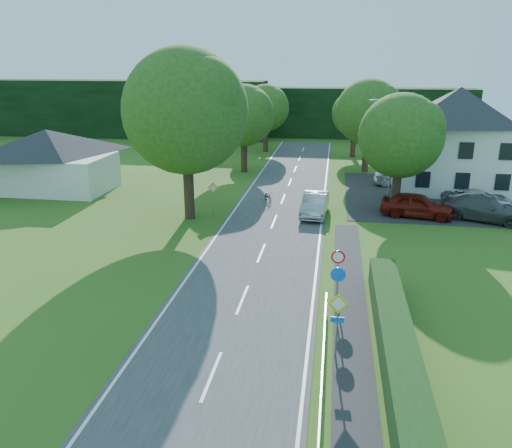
% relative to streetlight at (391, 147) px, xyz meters
% --- Properties ---
extents(road, '(7.00, 80.00, 0.04)m').
position_rel_streetlight_xyz_m(road, '(-8.06, -10.00, -4.44)').
color(road, '#393A3C').
rests_on(road, ground).
extents(parking_pad, '(14.00, 16.00, 0.04)m').
position_rel_streetlight_xyz_m(parking_pad, '(3.94, 3.00, -4.44)').
color(parking_pad, '#252527').
rests_on(parking_pad, ground).
extents(line_edge_left, '(0.12, 80.00, 0.01)m').
position_rel_streetlight_xyz_m(line_edge_left, '(-11.31, -10.00, -4.42)').
color(line_edge_left, white).
rests_on(line_edge_left, road).
extents(line_edge_right, '(0.12, 80.00, 0.01)m').
position_rel_streetlight_xyz_m(line_edge_right, '(-4.81, -10.00, -4.42)').
color(line_edge_right, white).
rests_on(line_edge_right, road).
extents(line_centre, '(0.12, 80.00, 0.01)m').
position_rel_streetlight_xyz_m(line_centre, '(-8.06, -10.00, -4.42)').
color(line_centre, white).
rests_on(line_centre, road).
extents(tree_main, '(9.40, 9.40, 11.64)m').
position_rel_streetlight_xyz_m(tree_main, '(-14.06, -6.00, 1.36)').
color(tree_main, '#224D17').
rests_on(tree_main, ground).
extents(tree_left_far, '(7.00, 7.00, 8.58)m').
position_rel_streetlight_xyz_m(tree_left_far, '(-13.06, 10.00, -0.17)').
color(tree_left_far, '#224D17').
rests_on(tree_left_far, ground).
extents(tree_right_far, '(7.40, 7.40, 9.09)m').
position_rel_streetlight_xyz_m(tree_right_far, '(-1.06, 12.00, 0.08)').
color(tree_right_far, '#224D17').
rests_on(tree_right_far, ground).
extents(tree_left_back, '(6.60, 6.60, 8.07)m').
position_rel_streetlight_xyz_m(tree_left_back, '(-12.56, 22.00, -0.43)').
color(tree_left_back, '#224D17').
rests_on(tree_left_back, ground).
extents(tree_right_back, '(6.20, 6.20, 7.56)m').
position_rel_streetlight_xyz_m(tree_right_back, '(-2.06, 20.00, -0.68)').
color(tree_right_back, '#224D17').
rests_on(tree_right_back, ground).
extents(tree_right_mid, '(7.00, 7.00, 8.58)m').
position_rel_streetlight_xyz_m(tree_right_mid, '(0.44, -2.00, -0.17)').
color(tree_right_mid, '#224D17').
rests_on(tree_right_mid, ground).
extents(treeline_left, '(44.00, 6.00, 8.00)m').
position_rel_streetlight_xyz_m(treeline_left, '(-36.06, 32.00, -0.46)').
color(treeline_left, black).
rests_on(treeline_left, ground).
extents(treeline_right, '(30.00, 5.00, 7.00)m').
position_rel_streetlight_xyz_m(treeline_right, '(-0.06, 36.00, -0.96)').
color(treeline_right, black).
rests_on(treeline_right, ground).
extents(bungalow_left, '(11.00, 6.50, 5.20)m').
position_rel_streetlight_xyz_m(bungalow_left, '(-28.06, 0.00, -1.75)').
color(bungalow_left, silver).
rests_on(bungalow_left, ground).
extents(house_white, '(10.60, 8.40, 8.60)m').
position_rel_streetlight_xyz_m(house_white, '(5.94, 6.00, -0.06)').
color(house_white, white).
rests_on(house_white, ground).
extents(streetlight, '(2.03, 0.18, 8.00)m').
position_rel_streetlight_xyz_m(streetlight, '(0.00, 0.00, 0.00)').
color(streetlight, gray).
rests_on(streetlight, ground).
extents(sign_priority_right, '(0.78, 0.09, 2.59)m').
position_rel_streetlight_xyz_m(sign_priority_right, '(-3.76, -22.02, -2.67)').
color(sign_priority_right, gray).
rests_on(sign_priority_right, ground).
extents(sign_roundabout, '(0.64, 0.08, 2.37)m').
position_rel_streetlight_xyz_m(sign_roundabout, '(-3.76, -19.02, -2.79)').
color(sign_roundabout, gray).
rests_on(sign_roundabout, ground).
extents(sign_speed_limit, '(0.64, 0.11, 2.37)m').
position_rel_streetlight_xyz_m(sign_speed_limit, '(-3.76, -17.03, -2.70)').
color(sign_speed_limit, gray).
rests_on(sign_speed_limit, ground).
extents(sign_priority_left, '(0.78, 0.09, 2.44)m').
position_rel_streetlight_xyz_m(sign_priority_left, '(-12.56, -5.02, -2.75)').
color(sign_priority_left, gray).
rests_on(sign_priority_left, ground).
extents(moving_car, '(1.98, 4.93, 1.59)m').
position_rel_streetlight_xyz_m(moving_car, '(-5.36, -3.96, -3.63)').
color(moving_car, '#ABABB0').
rests_on(moving_car, road).
extents(motorcycle, '(1.20, 1.74, 0.87)m').
position_rel_streetlight_xyz_m(motorcycle, '(-9.14, -0.95, -3.99)').
color(motorcycle, black).
rests_on(motorcycle, road).
extents(parked_car_red, '(5.35, 3.00, 1.72)m').
position_rel_streetlight_xyz_m(parked_car_red, '(1.83, -3.29, -3.57)').
color(parked_car_red, maroon).
rests_on(parked_car_red, parking_pad).
extents(parked_car_silver_a, '(4.53, 1.68, 1.48)m').
position_rel_streetlight_xyz_m(parked_car_silver_a, '(1.72, 6.09, -3.68)').
color(parked_car_silver_a, '#B0AFB4').
rests_on(parked_car_silver_a, parking_pad).
extents(parked_car_grey, '(6.08, 4.21, 1.64)m').
position_rel_streetlight_xyz_m(parked_car_grey, '(6.29, -3.36, -3.61)').
color(parked_car_grey, '#434448').
rests_on(parked_car_grey, parking_pad).
extents(parked_car_silver_b, '(5.46, 2.63, 1.50)m').
position_rel_streetlight_xyz_m(parked_car_silver_b, '(6.66, -0.81, -3.67)').
color(parked_car_silver_b, silver).
rests_on(parked_car_silver_b, parking_pad).
extents(parasol, '(2.62, 2.64, 1.89)m').
position_rel_streetlight_xyz_m(parasol, '(2.11, 2.83, -3.48)').
color(parasol, '#A30D1C').
rests_on(parasol, parking_pad).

